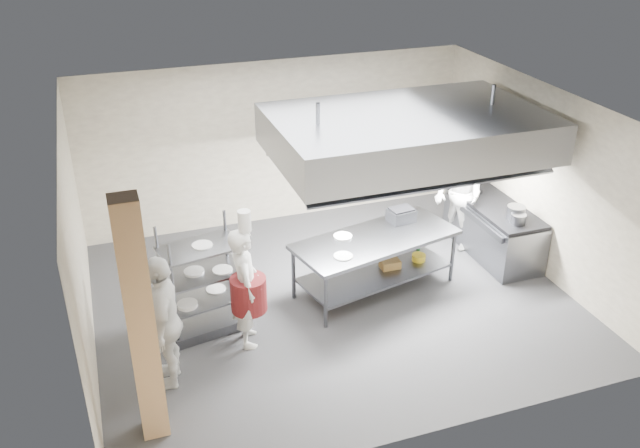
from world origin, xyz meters
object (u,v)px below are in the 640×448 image
object	(u,v)px
griddle	(401,215)
stockpot	(516,212)
chef_head	(246,287)
island	(375,264)
chef_plating	(165,321)
pass_rack	(202,279)
cooking_range	(493,230)
chef_line	(458,195)

from	to	relation	value
griddle	stockpot	distance (m)	1.85
griddle	chef_head	bearing A→B (deg)	-166.29
island	stockpot	world-z (taller)	stockpot
island	chef_plating	xyz separation A→B (m)	(-3.32, -1.14, 0.45)
island	stockpot	bearing A→B (deg)	-15.50
island	chef_plating	distance (m)	3.54
griddle	stockpot	world-z (taller)	griddle
pass_rack	cooking_range	xyz separation A→B (m)	(5.05, 0.60, -0.40)
chef_line	stockpot	xyz separation A→B (m)	(0.50, -0.94, 0.03)
chef_plating	pass_rack	bearing A→B (deg)	160.36
pass_rack	stockpot	bearing A→B (deg)	-10.19
chef_line	chef_plating	world-z (taller)	chef_line
griddle	island	bearing A→B (deg)	-153.85
cooking_range	island	bearing A→B (deg)	-169.88
chef_line	chef_plating	size ratio (longest dim) A/B	1.06
pass_rack	chef_head	bearing A→B (deg)	-55.30
island	chef_line	bearing A→B (deg)	10.89
pass_rack	stockpot	world-z (taller)	pass_rack
stockpot	chef_line	bearing A→B (deg)	118.21
chef_head	stockpot	bearing A→B (deg)	-75.43
cooking_range	griddle	distance (m)	1.86
chef_plating	cooking_range	bearing A→B (deg)	118.91
stockpot	chef_head	bearing A→B (deg)	-172.93
chef_line	stockpot	size ratio (longest dim) A/B	6.63
chef_plating	chef_line	bearing A→B (deg)	124.41
island	chef_head	distance (m)	2.32
cooking_range	chef_head	world-z (taller)	chef_head
island	chef_head	size ratio (longest dim) A/B	1.45
island	chef_head	bearing A→B (deg)	-176.37
cooking_range	chef_plating	distance (m)	5.91
island	cooking_range	distance (m)	2.40
island	chef_plating	bearing A→B (deg)	-174.21
chef_line	cooking_range	bearing A→B (deg)	40.65
island	griddle	bearing A→B (deg)	19.96
island	chef_head	xyz separation A→B (m)	(-2.18, -0.66, 0.42)
chef_line	chef_plating	distance (m)	5.57
pass_rack	chef_line	bearing A→B (deg)	1.48
pass_rack	griddle	distance (m)	3.34
pass_rack	griddle	size ratio (longest dim) A/B	4.11
cooking_range	griddle	xyz separation A→B (m)	(-1.76, -0.03, 0.59)
stockpot	chef_plating	bearing A→B (deg)	-169.58
pass_rack	chef_plating	distance (m)	1.16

